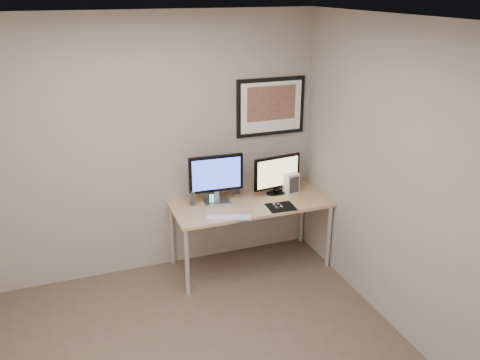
{
  "coord_description": "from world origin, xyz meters",
  "views": [
    {
      "loc": [
        -0.74,
        -3.06,
        2.81
      ],
      "look_at": [
        0.8,
        1.1,
        1.09
      ],
      "focal_mm": 38.0,
      "sensor_mm": 36.0,
      "label": 1
    }
  ],
  "objects_px": {
    "speaker_right": "(236,186)",
    "fan_unit": "(291,183)",
    "desk": "(250,208)",
    "keyboard": "(229,217)",
    "speaker_left": "(193,198)",
    "phone_dock": "(212,199)",
    "framed_art": "(271,107)",
    "monitor_tv": "(277,174)",
    "monitor_large": "(216,177)"
  },
  "relations": [
    {
      "from": "monitor_tv",
      "to": "desk",
      "type": "bearing_deg",
      "value": -168.59
    },
    {
      "from": "phone_dock",
      "to": "monitor_tv",
      "type": "bearing_deg",
      "value": 20.03
    },
    {
      "from": "speaker_left",
      "to": "fan_unit",
      "type": "relative_size",
      "value": 0.72
    },
    {
      "from": "desk",
      "to": "speaker_right",
      "type": "bearing_deg",
      "value": 105.35
    },
    {
      "from": "framed_art",
      "to": "speaker_left",
      "type": "height_order",
      "value": "framed_art"
    },
    {
      "from": "desk",
      "to": "phone_dock",
      "type": "distance_m",
      "value": 0.42
    },
    {
      "from": "keyboard",
      "to": "fan_unit",
      "type": "xyz_separation_m",
      "value": [
        0.82,
        0.36,
        0.1
      ]
    },
    {
      "from": "phone_dock",
      "to": "fan_unit",
      "type": "distance_m",
      "value": 0.88
    },
    {
      "from": "framed_art",
      "to": "fan_unit",
      "type": "relative_size",
      "value": 3.38
    },
    {
      "from": "monitor_large",
      "to": "speaker_left",
      "type": "relative_size",
      "value": 3.48
    },
    {
      "from": "speaker_left",
      "to": "fan_unit",
      "type": "distance_m",
      "value": 1.06
    },
    {
      "from": "monitor_large",
      "to": "fan_unit",
      "type": "height_order",
      "value": "monitor_large"
    },
    {
      "from": "monitor_large",
      "to": "keyboard",
      "type": "relative_size",
      "value": 1.28
    },
    {
      "from": "desk",
      "to": "monitor_tv",
      "type": "bearing_deg",
      "value": 18.49
    },
    {
      "from": "phone_dock",
      "to": "fan_unit",
      "type": "bearing_deg",
      "value": 17.0
    },
    {
      "from": "phone_dock",
      "to": "desk",
      "type": "bearing_deg",
      "value": 6.18
    },
    {
      "from": "monitor_tv",
      "to": "keyboard",
      "type": "distance_m",
      "value": 0.81
    },
    {
      "from": "desk",
      "to": "fan_unit",
      "type": "bearing_deg",
      "value": 8.86
    },
    {
      "from": "speaker_left",
      "to": "speaker_right",
      "type": "bearing_deg",
      "value": 36.39
    },
    {
      "from": "desk",
      "to": "phone_dock",
      "type": "xyz_separation_m",
      "value": [
        -0.39,
        0.07,
        0.13
      ]
    },
    {
      "from": "framed_art",
      "to": "keyboard",
      "type": "relative_size",
      "value": 1.73
    },
    {
      "from": "fan_unit",
      "to": "keyboard",
      "type": "bearing_deg",
      "value": -168.09
    },
    {
      "from": "monitor_large",
      "to": "desk",
      "type": "bearing_deg",
      "value": -15.53
    },
    {
      "from": "keyboard",
      "to": "speaker_right",
      "type": "bearing_deg",
      "value": 83.32
    },
    {
      "from": "speaker_right",
      "to": "fan_unit",
      "type": "xyz_separation_m",
      "value": [
        0.56,
        -0.17,
        0.02
      ]
    },
    {
      "from": "phone_dock",
      "to": "keyboard",
      "type": "xyz_separation_m",
      "value": [
        0.06,
        -0.35,
        -0.06
      ]
    },
    {
      "from": "desk",
      "to": "speaker_right",
      "type": "xyz_separation_m",
      "value": [
        -0.07,
        0.24,
        0.16
      ]
    },
    {
      "from": "phone_dock",
      "to": "keyboard",
      "type": "height_order",
      "value": "phone_dock"
    },
    {
      "from": "desk",
      "to": "monitor_large",
      "type": "height_order",
      "value": "monitor_large"
    },
    {
      "from": "desk",
      "to": "framed_art",
      "type": "height_order",
      "value": "framed_art"
    },
    {
      "from": "desk",
      "to": "monitor_tv",
      "type": "distance_m",
      "value": 0.46
    },
    {
      "from": "monitor_tv",
      "to": "speaker_left",
      "type": "relative_size",
      "value": 3.34
    },
    {
      "from": "monitor_tv",
      "to": "speaker_left",
      "type": "distance_m",
      "value": 0.92
    },
    {
      "from": "speaker_right",
      "to": "desk",
      "type": "bearing_deg",
      "value": -74.69
    },
    {
      "from": "framed_art",
      "to": "monitor_large",
      "type": "xyz_separation_m",
      "value": [
        -0.68,
        -0.22,
        -0.61
      ]
    },
    {
      "from": "monitor_large",
      "to": "fan_unit",
      "type": "relative_size",
      "value": 2.5
    },
    {
      "from": "desk",
      "to": "keyboard",
      "type": "xyz_separation_m",
      "value": [
        -0.33,
        -0.28,
        0.07
      ]
    },
    {
      "from": "monitor_large",
      "to": "monitor_tv",
      "type": "height_order",
      "value": "monitor_large"
    },
    {
      "from": "monitor_tv",
      "to": "speaker_left",
      "type": "xyz_separation_m",
      "value": [
        -0.91,
        0.01,
        -0.14
      ]
    },
    {
      "from": "phone_dock",
      "to": "keyboard",
      "type": "distance_m",
      "value": 0.36
    },
    {
      "from": "speaker_right",
      "to": "fan_unit",
      "type": "height_order",
      "value": "fan_unit"
    },
    {
      "from": "speaker_left",
      "to": "speaker_right",
      "type": "distance_m",
      "value": 0.52
    },
    {
      "from": "keyboard",
      "to": "fan_unit",
      "type": "relative_size",
      "value": 1.95
    },
    {
      "from": "desk",
      "to": "monitor_tv",
      "type": "xyz_separation_m",
      "value": [
        0.34,
        0.11,
        0.29
      ]
    },
    {
      "from": "monitor_large",
      "to": "speaker_right",
      "type": "distance_m",
      "value": 0.35
    },
    {
      "from": "framed_art",
      "to": "fan_unit",
      "type": "xyz_separation_m",
      "value": [
        0.14,
        -0.26,
        -0.78
      ]
    },
    {
      "from": "speaker_right",
      "to": "fan_unit",
      "type": "distance_m",
      "value": 0.58
    },
    {
      "from": "framed_art",
      "to": "monitor_tv",
      "type": "bearing_deg",
      "value": -91.94
    },
    {
      "from": "monitor_large",
      "to": "phone_dock",
      "type": "relative_size",
      "value": 4.19
    },
    {
      "from": "speaker_left",
      "to": "desk",
      "type": "bearing_deg",
      "value": 10.84
    }
  ]
}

